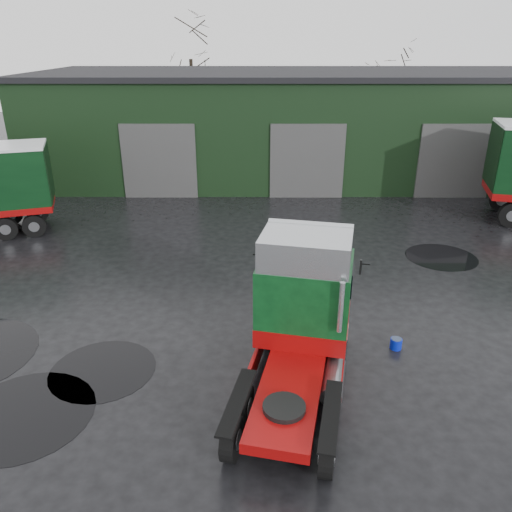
{
  "coord_description": "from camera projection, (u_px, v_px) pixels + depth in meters",
  "views": [
    {
      "loc": [
        -0.73,
        -12.8,
        8.04
      ],
      "look_at": [
        -0.75,
        1.81,
        1.7
      ],
      "focal_mm": 35.0,
      "sensor_mm": 36.0,
      "label": 1
    }
  ],
  "objects": [
    {
      "name": "puddle_1",
      "position": [
        441.0,
        257.0,
        20.09
      ],
      "size": [
        2.83,
        2.83,
        0.01
      ],
      "primitive_type": "cylinder",
      "color": "black",
      "rests_on": "ground"
    },
    {
      "name": "tree_back_a",
      "position": [
        192.0,
        84.0,
        40.57
      ],
      "size": [
        4.4,
        4.4,
        9.5
      ],
      "primitive_type": null,
      "color": "black",
      "rests_on": "ground"
    },
    {
      "name": "puddle_4",
      "position": [
        24.0,
        415.0,
        11.63
      ],
      "size": [
        3.23,
        3.23,
        0.01
      ],
      "primitive_type": "cylinder",
      "color": "black",
      "rests_on": "ground"
    },
    {
      "name": "wash_bucket",
      "position": [
        396.0,
        344.0,
        14.09
      ],
      "size": [
        0.38,
        0.38,
        0.31
      ],
      "primitive_type": "cylinder",
      "rotation": [
        0.0,
        0.0,
        0.17
      ],
      "color": "#081BBC",
      "rests_on": "ground"
    },
    {
      "name": "tree_back_b",
      "position": [
        387.0,
        97.0,
        40.95
      ],
      "size": [
        4.4,
        4.4,
        7.5
      ],
      "primitive_type": null,
      "color": "black",
      "rests_on": "ground"
    },
    {
      "name": "puddle_0",
      "position": [
        103.0,
        370.0,
        13.21
      ],
      "size": [
        2.78,
        2.78,
        0.01
      ],
      "primitive_type": "cylinder",
      "color": "black",
      "rests_on": "ground"
    },
    {
      "name": "hero_tractor",
      "position": [
        296.0,
        332.0,
        11.43
      ],
      "size": [
        3.81,
        6.48,
        3.77
      ],
      "primitive_type": null,
      "rotation": [
        0.0,
        0.0,
        -0.21
      ],
      "color": "#0A3816",
      "rests_on": "ground"
    },
    {
      "name": "warehouse",
      "position": [
        299.0,
        123.0,
        32.03
      ],
      "size": [
        32.4,
        12.4,
        6.3
      ],
      "color": "black",
      "rests_on": "ground"
    },
    {
      "name": "ground",
      "position": [
        281.0,
        332.0,
        14.94
      ],
      "size": [
        100.0,
        100.0,
        0.0
      ],
      "primitive_type": "plane",
      "color": "black"
    }
  ]
}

